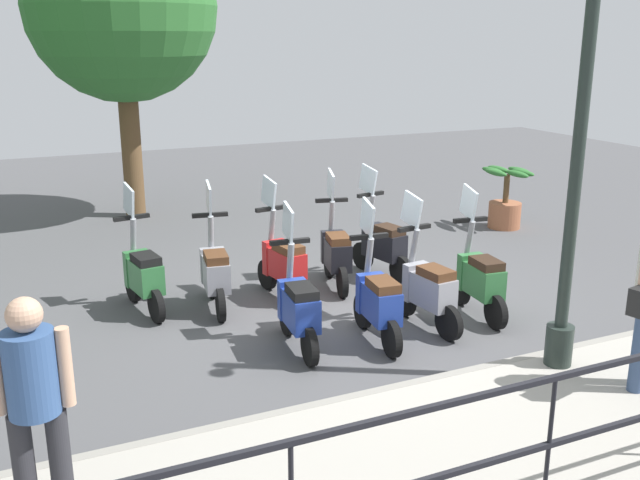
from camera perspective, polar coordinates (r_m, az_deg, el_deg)
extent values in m
plane|color=#4C4C4F|center=(8.84, 3.51, -5.57)|extent=(28.00, 28.00, 0.00)
cube|color=#A39E93|center=(6.44, 17.34, -14.26)|extent=(2.20, 20.00, 0.15)
cube|color=gray|center=(7.15, 11.72, -10.67)|extent=(0.10, 20.00, 0.15)
cylinder|color=black|center=(4.98, 17.79, -15.84)|extent=(0.03, 0.03, 1.05)
cylinder|color=#232D28|center=(7.38, 18.57, -7.96)|extent=(0.26, 0.26, 0.40)
cylinder|color=#232D28|center=(6.88, 19.89, 5.93)|extent=(0.12, 0.12, 4.00)
cylinder|color=#384C70|center=(7.03, 24.21, -7.94)|extent=(0.14, 0.14, 0.82)
cylinder|color=#28282D|center=(5.14, -22.55, -16.82)|extent=(0.14, 0.14, 0.82)
cylinder|color=#28282D|center=(5.11, -20.00, -16.71)|extent=(0.14, 0.14, 0.82)
cylinder|color=#335184|center=(4.80, -22.10, -9.83)|extent=(0.36, 0.36, 0.55)
sphere|color=tan|center=(4.65, -22.60, -5.54)|extent=(0.22, 0.22, 0.22)
cylinder|color=tan|center=(4.77, -19.71, -9.52)|extent=(0.09, 0.09, 0.52)
cylinder|color=brown|center=(13.60, -14.85, 7.03)|extent=(0.36, 0.36, 2.51)
sphere|color=#2D6B2D|center=(13.46, -15.63, 17.60)|extent=(3.32, 3.32, 3.32)
cylinder|color=#9E5B3D|center=(12.93, 14.54, 1.95)|extent=(0.56, 0.56, 0.45)
cylinder|color=brown|center=(12.83, 14.68, 4.01)|extent=(0.10, 0.10, 0.50)
ellipsoid|color=#2D6B2D|center=(12.96, 14.09, 5.52)|extent=(0.56, 0.16, 0.10)
ellipsoid|color=#2D6B2D|center=(12.58, 15.49, 5.12)|extent=(0.56, 0.16, 0.10)
ellipsoid|color=#2D6B2D|center=(12.62, 13.89, 5.26)|extent=(0.56, 0.16, 0.10)
ellipsoid|color=#2D6B2D|center=(12.93, 15.65, 5.38)|extent=(0.56, 0.16, 0.10)
ellipsoid|color=#2D6B2D|center=(12.80, 13.64, 5.42)|extent=(0.56, 0.16, 0.10)
ellipsoid|color=#2D6B2D|center=(12.75, 15.92, 5.22)|extent=(0.56, 0.16, 0.10)
cylinder|color=black|center=(9.10, 11.13, -3.86)|extent=(0.41, 0.12, 0.40)
cylinder|color=black|center=(8.44, 13.89, -5.64)|extent=(0.41, 0.12, 0.40)
cube|color=#2D6B38|center=(8.61, 12.85, -3.16)|extent=(0.63, 0.34, 0.36)
cube|color=#2D6B38|center=(8.83, 11.90, -2.46)|extent=(0.15, 0.31, 0.44)
cube|color=black|center=(8.48, 13.19, -1.84)|extent=(0.42, 0.30, 0.10)
cylinder|color=gray|center=(8.78, 11.83, -0.15)|extent=(0.19, 0.09, 0.55)
cube|color=black|center=(8.71, 11.94, 1.59)|extent=(0.11, 0.44, 0.05)
cube|color=silver|center=(8.71, 11.81, 2.96)|extent=(0.39, 0.07, 0.42)
cylinder|color=black|center=(8.63, 6.72, -4.78)|extent=(0.41, 0.12, 0.40)
cylinder|color=black|center=(8.03, 10.27, -6.55)|extent=(0.41, 0.12, 0.40)
cube|color=gray|center=(8.16, 8.88, -4.00)|extent=(0.62, 0.34, 0.36)
cube|color=gray|center=(8.37, 7.65, -3.29)|extent=(0.15, 0.31, 0.44)
cube|color=#4C2D19|center=(8.04, 9.26, -2.60)|extent=(0.42, 0.30, 0.10)
cylinder|color=gray|center=(8.31, 7.48, -0.86)|extent=(0.19, 0.09, 0.55)
cube|color=black|center=(8.23, 7.55, 0.97)|extent=(0.10, 0.44, 0.05)
cube|color=silver|center=(8.23, 7.35, 2.41)|extent=(0.39, 0.07, 0.42)
cylinder|color=black|center=(8.25, 3.44, -5.69)|extent=(0.41, 0.12, 0.40)
cylinder|color=black|center=(7.55, 5.75, -7.88)|extent=(0.41, 0.12, 0.40)
cube|color=navy|center=(7.72, 4.83, -5.04)|extent=(0.63, 0.34, 0.36)
cube|color=navy|center=(7.96, 4.02, -4.20)|extent=(0.15, 0.31, 0.44)
cube|color=#4C2D19|center=(7.58, 5.07, -3.60)|extent=(0.43, 0.30, 0.10)
cylinder|color=gray|center=(7.90, 3.91, -1.64)|extent=(0.19, 0.09, 0.55)
cube|color=black|center=(7.82, 3.95, 0.28)|extent=(0.11, 0.44, 0.05)
cube|color=silver|center=(7.83, 3.81, 1.80)|extent=(0.39, 0.07, 0.42)
cylinder|color=black|center=(8.06, -2.66, -6.21)|extent=(0.41, 0.12, 0.40)
cylinder|color=black|center=(7.33, -0.83, -8.54)|extent=(0.41, 0.12, 0.40)
cube|color=navy|center=(7.51, -1.62, -5.60)|extent=(0.62, 0.34, 0.36)
cube|color=navy|center=(7.76, -2.25, -4.72)|extent=(0.15, 0.31, 0.44)
cube|color=black|center=(7.37, -1.47, -4.13)|extent=(0.42, 0.30, 0.10)
cylinder|color=gray|center=(7.70, -2.41, -2.10)|extent=(0.19, 0.09, 0.55)
cube|color=black|center=(7.62, -2.43, -0.13)|extent=(0.10, 0.44, 0.05)
cube|color=silver|center=(7.62, -2.58, 1.43)|extent=(0.39, 0.07, 0.42)
cylinder|color=black|center=(10.29, 3.44, -1.26)|extent=(0.41, 0.15, 0.40)
cylinder|color=black|center=(9.69, 6.50, -2.44)|extent=(0.41, 0.15, 0.40)
cube|color=black|center=(9.84, 5.28, -0.40)|extent=(0.64, 0.39, 0.36)
cube|color=black|center=(10.05, 4.21, 0.09)|extent=(0.17, 0.32, 0.44)
cube|color=black|center=(9.73, 5.58, 0.81)|extent=(0.44, 0.33, 0.10)
cylinder|color=gray|center=(10.00, 4.03, 2.12)|extent=(0.19, 0.10, 0.55)
cube|color=black|center=(9.94, 4.06, 3.66)|extent=(0.14, 0.44, 0.05)
cube|color=silver|center=(9.95, 3.87, 4.85)|extent=(0.39, 0.10, 0.42)
cylinder|color=black|center=(9.94, 0.73, -1.85)|extent=(0.41, 0.17, 0.40)
cylinder|color=black|center=(9.18, 1.80, -3.40)|extent=(0.41, 0.17, 0.40)
cube|color=black|center=(9.39, 1.36, -1.13)|extent=(0.65, 0.41, 0.36)
cube|color=black|center=(9.66, 0.99, -0.52)|extent=(0.19, 0.32, 0.44)
cube|color=#4C2D19|center=(9.26, 1.47, 0.10)|extent=(0.45, 0.34, 0.10)
cylinder|color=gray|center=(9.62, 0.93, 1.60)|extent=(0.19, 0.11, 0.55)
cube|color=black|center=(9.56, 0.93, 3.20)|extent=(0.16, 0.44, 0.05)
cube|color=silver|center=(9.57, 0.86, 4.45)|extent=(0.38, 0.12, 0.42)
cylinder|color=black|center=(9.49, -4.25, -2.77)|extent=(0.41, 0.14, 0.40)
cylinder|color=black|center=(8.81, -1.65, -4.23)|extent=(0.41, 0.14, 0.40)
cube|color=#B21E1E|center=(8.99, -2.75, -1.94)|extent=(0.63, 0.36, 0.36)
cube|color=#B21E1E|center=(9.22, -3.66, -1.36)|extent=(0.16, 0.31, 0.44)
cube|color=#4C2D19|center=(8.86, -2.55, -0.64)|extent=(0.43, 0.31, 0.10)
cylinder|color=gray|center=(9.18, -3.88, 0.86)|extent=(0.19, 0.10, 0.55)
cube|color=black|center=(9.11, -3.91, 2.53)|extent=(0.12, 0.44, 0.05)
cube|color=silver|center=(9.12, -4.12, 3.82)|extent=(0.39, 0.09, 0.42)
cylinder|color=black|center=(9.27, -8.67, -3.37)|extent=(0.41, 0.14, 0.40)
cylinder|color=black|center=(8.50, -7.96, -5.16)|extent=(0.41, 0.14, 0.40)
cube|color=gray|center=(8.71, -8.33, -2.69)|extent=(0.64, 0.37, 0.36)
cube|color=gray|center=(8.98, -8.58, -1.99)|extent=(0.16, 0.31, 0.44)
cube|color=#4C2D19|center=(8.57, -8.33, -1.37)|extent=(0.44, 0.32, 0.10)
cylinder|color=gray|center=(8.93, -8.72, 0.29)|extent=(0.19, 0.10, 0.55)
cube|color=black|center=(8.86, -8.80, 2.00)|extent=(0.13, 0.44, 0.05)
cube|color=silver|center=(8.88, -8.90, 3.34)|extent=(0.39, 0.09, 0.42)
cylinder|color=black|center=(9.33, -14.73, -3.59)|extent=(0.41, 0.14, 0.40)
cylinder|color=black|center=(8.59, -12.96, -5.19)|extent=(0.41, 0.14, 0.40)
cube|color=#2D6B38|center=(8.79, -13.82, -2.81)|extent=(0.63, 0.36, 0.36)
cube|color=#2D6B38|center=(9.05, -14.44, -2.19)|extent=(0.16, 0.31, 0.44)
cube|color=black|center=(8.66, -13.76, -1.50)|extent=(0.43, 0.32, 0.10)
cylinder|color=gray|center=(9.00, -14.72, 0.06)|extent=(0.19, 0.10, 0.55)
cube|color=black|center=(8.94, -14.84, 1.76)|extent=(0.12, 0.44, 0.05)
cube|color=silver|center=(8.95, -15.05, 3.08)|extent=(0.39, 0.09, 0.42)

